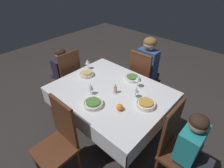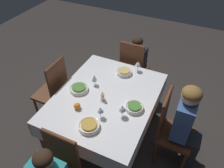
{
  "view_description": "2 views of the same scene",
  "coord_description": "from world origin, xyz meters",
  "px_view_note": "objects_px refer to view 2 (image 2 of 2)",
  "views": [
    {
      "loc": [
        -1.17,
        1.26,
        2.06
      ],
      "look_at": [
        0.03,
        -0.06,
        0.81
      ],
      "focal_mm": 28.0,
      "sensor_mm": 36.0,
      "label": 1
    },
    {
      "loc": [
        -1.62,
        -0.84,
        2.51
      ],
      "look_at": [
        0.09,
        -0.04,
        0.89
      ],
      "focal_mm": 35.0,
      "sensor_mm": 36.0,
      "label": 2
    }
  ],
  "objects_px": {
    "wine_glass_west": "(100,110)",
    "candle_centerpiece": "(103,97)",
    "chair_south": "(170,128)",
    "chair_east": "(133,68)",
    "person_child_dark": "(137,61)",
    "dining_table": "(106,101)",
    "wine_glass_east": "(138,64)",
    "wine_glass_north": "(94,78)",
    "orange_fruit": "(77,106)",
    "wine_glass_south": "(122,108)",
    "bowl_east": "(124,72)",
    "bowl_north": "(79,88)",
    "chair_north": "(54,90)",
    "bowl_south": "(134,107)",
    "person_adult_denim": "(187,125)",
    "bowl_west": "(89,126)"
  },
  "relations": [
    {
      "from": "orange_fruit",
      "to": "dining_table",
      "type": "bearing_deg",
      "value": -32.02
    },
    {
      "from": "bowl_west",
      "to": "orange_fruit",
      "type": "xyz_separation_m",
      "value": [
        0.17,
        0.24,
        0.01
      ]
    },
    {
      "from": "bowl_south",
      "to": "bowl_west",
      "type": "relative_size",
      "value": 0.92
    },
    {
      "from": "chair_north",
      "to": "bowl_north",
      "type": "relative_size",
      "value": 4.59
    },
    {
      "from": "bowl_west",
      "to": "wine_glass_north",
      "type": "xyz_separation_m",
      "value": [
        0.6,
        0.26,
        0.08
      ]
    },
    {
      "from": "person_child_dark",
      "to": "bowl_north",
      "type": "bearing_deg",
      "value": 74.02
    },
    {
      "from": "bowl_east",
      "to": "bowl_west",
      "type": "bearing_deg",
      "value": -178.63
    },
    {
      "from": "dining_table",
      "to": "chair_east",
      "type": "bearing_deg",
      "value": 0.19
    },
    {
      "from": "dining_table",
      "to": "bowl_north",
      "type": "distance_m",
      "value": 0.35
    },
    {
      "from": "person_adult_denim",
      "to": "bowl_south",
      "type": "xyz_separation_m",
      "value": [
        -0.09,
        0.57,
        0.11
      ]
    },
    {
      "from": "dining_table",
      "to": "orange_fruit",
      "type": "bearing_deg",
      "value": 147.98
    },
    {
      "from": "wine_glass_south",
      "to": "bowl_west",
      "type": "relative_size",
      "value": 0.7
    },
    {
      "from": "bowl_west",
      "to": "bowl_north",
      "type": "height_order",
      "value": "same"
    },
    {
      "from": "bowl_south",
      "to": "wine_glass_north",
      "type": "distance_m",
      "value": 0.61
    },
    {
      "from": "dining_table",
      "to": "wine_glass_east",
      "type": "xyz_separation_m",
      "value": [
        0.61,
        -0.17,
        0.19
      ]
    },
    {
      "from": "orange_fruit",
      "to": "person_adult_denim",
      "type": "bearing_deg",
      "value": -72.91
    },
    {
      "from": "bowl_south",
      "to": "wine_glass_east",
      "type": "height_order",
      "value": "wine_glass_east"
    },
    {
      "from": "bowl_south",
      "to": "bowl_east",
      "type": "bearing_deg",
      "value": 32.7
    },
    {
      "from": "chair_south",
      "to": "chair_east",
      "type": "bearing_deg",
      "value": 41.64
    },
    {
      "from": "chair_south",
      "to": "bowl_east",
      "type": "bearing_deg",
      "value": 59.74
    },
    {
      "from": "chair_south",
      "to": "candle_centerpiece",
      "type": "relative_size",
      "value": 7.95
    },
    {
      "from": "wine_glass_east",
      "to": "wine_glass_north",
      "type": "relative_size",
      "value": 0.99
    },
    {
      "from": "chair_east",
      "to": "person_adult_denim",
      "type": "relative_size",
      "value": 0.86
    },
    {
      "from": "chair_east",
      "to": "person_child_dark",
      "type": "distance_m",
      "value": 0.17
    },
    {
      "from": "wine_glass_west",
      "to": "wine_glass_north",
      "type": "distance_m",
      "value": 0.53
    },
    {
      "from": "wine_glass_south",
      "to": "bowl_east",
      "type": "bearing_deg",
      "value": 20.83
    },
    {
      "from": "bowl_east",
      "to": "bowl_north",
      "type": "bearing_deg",
      "value": 145.6
    },
    {
      "from": "chair_east",
      "to": "wine_glass_south",
      "type": "relative_size",
      "value": 6.63
    },
    {
      "from": "bowl_west",
      "to": "wine_glass_north",
      "type": "height_order",
      "value": "wine_glass_north"
    },
    {
      "from": "wine_glass_east",
      "to": "candle_centerpiece",
      "type": "relative_size",
      "value": 1.17
    },
    {
      "from": "chair_south",
      "to": "bowl_south",
      "type": "xyz_separation_m",
      "value": [
        -0.09,
        0.41,
        0.24
      ]
    },
    {
      "from": "wine_glass_north",
      "to": "wine_glass_south",
      "type": "bearing_deg",
      "value": -122.69
    },
    {
      "from": "person_adult_denim",
      "to": "chair_south",
      "type": "bearing_deg",
      "value": 90.0
    },
    {
      "from": "wine_glass_south",
      "to": "candle_centerpiece",
      "type": "relative_size",
      "value": 1.2
    },
    {
      "from": "wine_glass_north",
      "to": "orange_fruit",
      "type": "xyz_separation_m",
      "value": [
        -0.43,
        -0.02,
        -0.07
      ]
    },
    {
      "from": "bowl_east",
      "to": "person_adult_denim",
      "type": "bearing_deg",
      "value": -115.81
    },
    {
      "from": "person_adult_denim",
      "to": "wine_glass_west",
      "type": "bearing_deg",
      "value": 112.26
    },
    {
      "from": "wine_glass_west",
      "to": "candle_centerpiece",
      "type": "distance_m",
      "value": 0.26
    },
    {
      "from": "wine_glass_north",
      "to": "orange_fruit",
      "type": "relative_size",
      "value": 2.03
    },
    {
      "from": "person_adult_denim",
      "to": "wine_glass_north",
      "type": "distance_m",
      "value": 1.17
    },
    {
      "from": "person_child_dark",
      "to": "wine_glass_west",
      "type": "distance_m",
      "value": 1.44
    },
    {
      "from": "chair_north",
      "to": "person_child_dark",
      "type": "xyz_separation_m",
      "value": [
        1.09,
        -0.78,
        0.01
      ]
    },
    {
      "from": "chair_north",
      "to": "person_adult_denim",
      "type": "relative_size",
      "value": 0.86
    },
    {
      "from": "bowl_west",
      "to": "wine_glass_west",
      "type": "relative_size",
      "value": 1.5
    },
    {
      "from": "wine_glass_west",
      "to": "wine_glass_north",
      "type": "height_order",
      "value": "wine_glass_north"
    },
    {
      "from": "person_adult_denim",
      "to": "bowl_south",
      "type": "distance_m",
      "value": 0.59
    },
    {
      "from": "person_child_dark",
      "to": "wine_glass_east",
      "type": "height_order",
      "value": "person_child_dark"
    },
    {
      "from": "wine_glass_east",
      "to": "chair_south",
      "type": "bearing_deg",
      "value": -132.65
    },
    {
      "from": "chair_north",
      "to": "wine_glass_west",
      "type": "xyz_separation_m",
      "value": [
        -0.31,
        -0.88,
        0.32
      ]
    },
    {
      "from": "wine_glass_south",
      "to": "wine_glass_east",
      "type": "relative_size",
      "value": 1.02
    }
  ]
}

